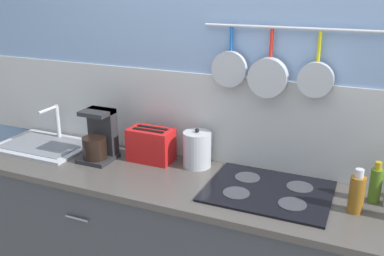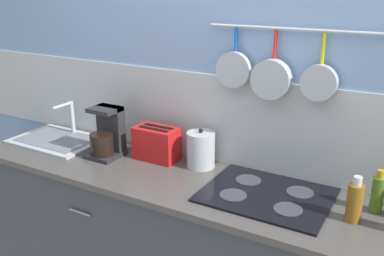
% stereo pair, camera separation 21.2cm
% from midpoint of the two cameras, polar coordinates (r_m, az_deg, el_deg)
% --- Properties ---
extents(wall_back, '(7.20, 0.15, 2.60)m').
position_cam_midpoint_polar(wall_back, '(2.30, 7.10, 3.12)').
color(wall_back, '#84A3CC').
rests_on(wall_back, ground_plane).
extents(countertop, '(3.30, 0.59, 0.03)m').
position_cam_midpoint_polar(countertop, '(2.14, 4.07, -8.93)').
color(countertop, '#4C4742').
rests_on(countertop, cabinet_base).
extents(sink_basin, '(0.56, 0.40, 0.23)m').
position_cam_midpoint_polar(sink_basin, '(2.87, -21.11, -2.02)').
color(sink_basin, '#B7BABF').
rests_on(sink_basin, countertop).
extents(coffee_maker, '(0.18, 0.19, 0.30)m').
position_cam_midpoint_polar(coffee_maker, '(2.54, -14.63, -1.48)').
color(coffee_maker, '#262628').
rests_on(coffee_maker, countertop).
extents(toaster, '(0.27, 0.15, 0.20)m').
position_cam_midpoint_polar(toaster, '(2.47, -7.95, -2.29)').
color(toaster, red).
rests_on(toaster, countertop).
extents(kettle, '(0.16, 0.16, 0.22)m').
position_cam_midpoint_polar(kettle, '(2.37, -1.88, -2.91)').
color(kettle, '#B7BABF').
rests_on(kettle, countertop).
extents(cooktop, '(0.60, 0.47, 0.01)m').
position_cam_midpoint_polar(cooktop, '(2.14, 7.35, -8.41)').
color(cooktop, black).
rests_on(cooktop, countertop).
extents(bottle_cooking_wine, '(0.07, 0.07, 0.21)m').
position_cam_midpoint_polar(bottle_cooking_wine, '(2.02, 18.33, -8.34)').
color(bottle_cooking_wine, '#8C5919').
rests_on(bottle_cooking_wine, countertop).
extents(bottle_hot_sauce, '(0.06, 0.06, 0.20)m').
position_cam_midpoint_polar(bottle_hot_sauce, '(2.14, 20.71, -7.11)').
color(bottle_hot_sauce, '#4C721E').
rests_on(bottle_hot_sauce, countertop).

